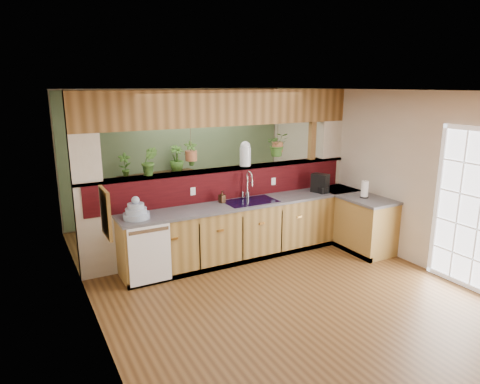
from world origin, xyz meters
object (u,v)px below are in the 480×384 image
paper_towel (365,190)px  coffee_maker (320,184)px  dish_stack (136,212)px  soap_dispenser (222,197)px  glass_jar (245,154)px  shelving_console (159,199)px  faucet (248,184)px

paper_towel → coffee_maker: bearing=123.7°
dish_stack → soap_dispenser: bearing=7.1°
dish_stack → paper_towel: size_ratio=1.22×
glass_jar → shelving_console: (-0.88, 1.90, -1.09)m
dish_stack → coffee_maker: size_ratio=1.13×
shelving_console → faucet: bearing=-77.8°
glass_jar → shelving_console: size_ratio=0.26×
dish_stack → soap_dispenser: dish_stack is taller
paper_towel → glass_jar: glass_jar is taller
coffee_maker → paper_towel: bearing=-81.0°
paper_towel → glass_jar: (-1.62, 1.05, 0.56)m
dish_stack → shelving_console: (1.05, 2.31, -0.50)m
faucet → coffee_maker: size_ratio=1.43×
dish_stack → soap_dispenser: 1.39m
paper_towel → faucet: bearing=153.6°
dish_stack → paper_towel: (3.54, -0.65, 0.04)m
coffee_maker → shelving_console: size_ratio=0.21×
dish_stack → shelving_console: size_ratio=0.24×
coffee_maker → glass_jar: bearing=135.2°
soap_dispenser → paper_towel: 2.31m
shelving_console → dish_stack: bearing=-123.2°
dish_stack → shelving_console: bearing=65.6°
dish_stack → glass_jar: (1.92, 0.41, 0.59)m
faucet → soap_dispenser: faucet is taller
coffee_maker → glass_jar: 1.40m
soap_dispenser → shelving_console: size_ratio=0.12×
faucet → coffee_maker: (1.27, -0.22, -0.10)m
faucet → shelving_console: size_ratio=0.30×
faucet → paper_towel: (1.68, -0.83, -0.11)m
faucet → glass_jar: size_ratio=1.13×
soap_dispenser → shelving_console: (-0.34, 2.13, -0.49)m
coffee_maker → shelving_console: bearing=107.0°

